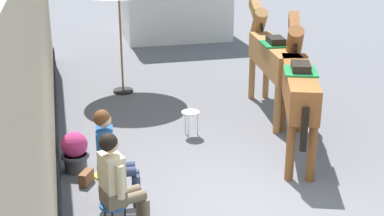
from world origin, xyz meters
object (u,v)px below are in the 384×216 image
(saddled_horse_near, at_px, (298,84))
(seated_visitor_near, at_px, (117,180))
(saddled_horse_far, at_px, (271,55))
(flower_planter_far, at_px, (75,151))
(satchel_bag, at_px, (86,178))
(spare_stool_white, at_px, (190,115))
(seated_visitor_far, at_px, (111,153))

(saddled_horse_near, bearing_deg, seated_visitor_near, -149.47)
(saddled_horse_far, bearing_deg, seated_visitor_near, -133.01)
(flower_planter_far, bearing_deg, seated_visitor_near, -77.20)
(flower_planter_far, bearing_deg, satchel_bag, -74.99)
(flower_planter_far, xyz_separation_m, spare_stool_white, (2.04, 0.90, 0.07))
(saddled_horse_near, height_order, satchel_bag, saddled_horse_near)
(saddled_horse_near, relative_size, spare_stool_white, 6.22)
(seated_visitor_far, height_order, flower_planter_far, seated_visitor_far)
(seated_visitor_far, distance_m, flower_planter_far, 1.33)
(saddled_horse_far, bearing_deg, satchel_bag, -149.52)
(seated_visitor_near, relative_size, saddled_horse_near, 0.49)
(seated_visitor_far, xyz_separation_m, saddled_horse_near, (3.14, 1.09, 0.38))
(seated_visitor_near, distance_m, spare_stool_white, 3.28)
(seated_visitor_near, height_order, spare_stool_white, seated_visitor_near)
(saddled_horse_far, xyz_separation_m, flower_planter_far, (-3.86, -1.73, -0.82))
(seated_visitor_far, bearing_deg, saddled_horse_far, 40.35)
(saddled_horse_near, distance_m, spare_stool_white, 1.98)
(satchel_bag, bearing_deg, spare_stool_white, -25.15)
(seated_visitor_near, bearing_deg, satchel_bag, 102.08)
(saddled_horse_near, height_order, spare_stool_white, saddled_horse_near)
(saddled_horse_near, height_order, flower_planter_far, saddled_horse_near)
(saddled_horse_near, xyz_separation_m, flower_planter_far, (-3.58, 0.09, -0.82))
(spare_stool_white, bearing_deg, seated_visitor_far, -127.58)
(seated_visitor_far, relative_size, saddled_horse_near, 0.49)
(flower_planter_far, distance_m, spare_stool_white, 2.23)
(seated_visitor_far, bearing_deg, seated_visitor_near, -90.12)
(seated_visitor_near, distance_m, satchel_bag, 1.65)
(seated_visitor_far, xyz_separation_m, flower_planter_far, (-0.44, 1.18, -0.44))
(spare_stool_white, xyz_separation_m, satchel_bag, (-1.92, -1.37, -0.30))
(saddled_horse_near, bearing_deg, satchel_bag, -173.68)
(seated_visitor_near, height_order, seated_visitor_far, same)
(seated_visitor_near, distance_m, saddled_horse_near, 3.66)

